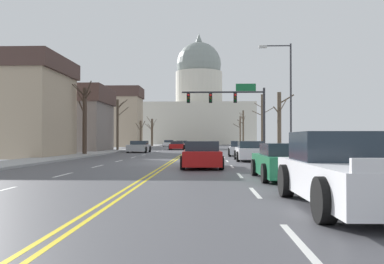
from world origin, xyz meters
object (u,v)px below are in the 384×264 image
pickup_truck_near_04 (350,173)px  sedan_oncoming_03 (169,143)px  bicycle_parked (295,153)px  signal_gantry (234,103)px  sedan_oncoming_01 (177,145)px  street_lamp_right (287,90)px  pedestrian_00 (292,145)px  sedan_near_03 (285,162)px  sedan_near_02 (202,155)px  sedan_oncoming_02 (182,145)px  sedan_near_01 (250,151)px  sedan_oncoming_00 (139,147)px  sedan_near_00 (240,149)px

pickup_truck_near_04 → sedan_oncoming_03: (-10.25, 68.74, -0.15)m
pickup_truck_near_04 → bicycle_parked: (2.68, 18.10, -0.23)m
signal_gantry → sedan_oncoming_01: 17.70m
street_lamp_right → pickup_truck_near_04: bearing=-97.2°
pickup_truck_near_04 → pedestrian_00: (3.37, 22.72, 0.28)m
street_lamp_right → sedan_oncoming_03: street_lamp_right is taller
sedan_near_03 → sedan_oncoming_01: (-6.82, 40.40, -0.06)m
pedestrian_00 → pickup_truck_near_04: bearing=-98.4°
sedan_near_02 → pickup_truck_near_04: (3.29, -11.57, 0.09)m
signal_gantry → pedestrian_00: signal_gantry is taller
street_lamp_right → signal_gantry: bearing=108.3°
pickup_truck_near_04 → sedan_oncoming_02: 55.75m
sedan_oncoming_02 → bicycle_parked: sedan_oncoming_02 is taller
sedan_near_01 → sedan_oncoming_00: sedan_near_01 is taller
sedan_oncoming_03 → street_lamp_right: bearing=-74.9°
signal_gantry → sedan_oncoming_02: 26.01m
pickup_truck_near_04 → sedan_near_03: bearing=92.4°
sedan_near_00 → sedan_near_02: size_ratio=1.05×
bicycle_parked → sedan_near_01: bearing=172.2°
sedan_near_00 → sedan_oncoming_01: 21.49m
sedan_oncoming_02 → bicycle_parked: (9.64, -37.21, -0.05)m
street_lamp_right → pedestrian_00: street_lamp_right is taller
signal_gantry → pedestrian_00: bearing=-63.5°
sedan_oncoming_00 → sedan_near_00: bearing=-41.2°
sedan_near_02 → bicycle_parked: sedan_near_02 is taller
street_lamp_right → pickup_truck_near_04: size_ratio=1.49×
sedan_oncoming_01 → bicycle_parked: bearing=-71.0°
pedestrian_00 → bicycle_parked: (-0.70, -4.62, -0.51)m
street_lamp_right → sedan_near_01: (-2.86, -2.43, -4.34)m
signal_gantry → sedan_oncoming_01: (-6.57, 15.87, -4.30)m
sedan_oncoming_00 → pedestrian_00: size_ratio=2.89×
sedan_oncoming_00 → sedan_oncoming_02: (3.28, 20.60, -0.04)m
sedan_near_02 → pickup_truck_near_04: pickup_truck_near_04 is taller
sedan_oncoming_03 → sedan_near_02: bearing=-83.1°
sedan_oncoming_01 → pedestrian_00: bearing=-66.2°
sedan_near_03 → sedan_oncoming_00: bearing=109.2°
sedan_near_00 → sedan_oncoming_00: sedan_near_00 is taller
sedan_near_00 → sedan_near_02: sedan_near_02 is taller
street_lamp_right → sedan_near_03: (-2.91, -14.98, -4.34)m
sedan_near_00 → sedan_near_01: 7.46m
sedan_near_01 → sedan_oncoming_02: size_ratio=1.09×
signal_gantry → sedan_oncoming_00: 11.45m
bicycle_parked → street_lamp_right: bearing=90.3°
sedan_oncoming_00 → sedan_oncoming_02: size_ratio=1.04×
sedan_near_03 → bicycle_parked: bearing=76.5°
sedan_near_00 → sedan_oncoming_03: bearing=103.1°
sedan_near_01 → bicycle_parked: 2.91m
sedan_oncoming_01 → bicycle_parked: sedan_oncoming_01 is taller
sedan_near_03 → pickup_truck_near_04: (0.25, -5.95, 0.11)m
sedan_oncoming_02 → sedan_oncoming_03: size_ratio=0.93×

